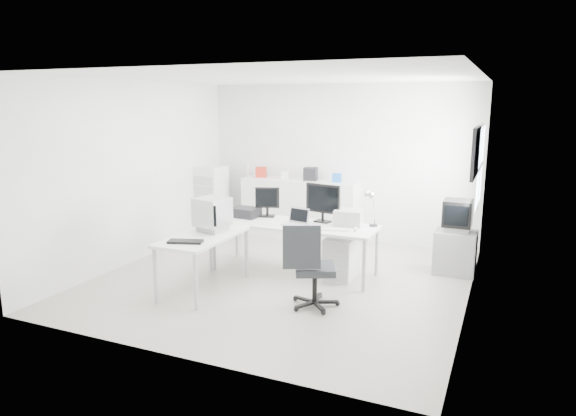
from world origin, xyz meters
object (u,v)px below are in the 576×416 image
at_px(lcd_monitor_small, 267,202).
at_px(lcd_monitor_large, 323,203).
at_px(laptop, 295,218).
at_px(crt_tv, 458,216).
at_px(drawer_pedestal, 340,258).
at_px(sideboard, 300,209).
at_px(tv_cabinet, 455,252).
at_px(inkjet_printer, 246,212).
at_px(main_desk, 294,248).
at_px(crt_monitor, 212,213).
at_px(filing_cabinet, 212,200).
at_px(laser_printer, 348,217).
at_px(side_desk, 204,262).
at_px(office_chair, 315,265).

bearing_deg(lcd_monitor_small, lcd_monitor_large, -18.43).
relative_size(laptop, crt_tv, 0.62).
relative_size(lcd_monitor_large, crt_tv, 1.16).
distance_m(drawer_pedestal, sideboard, 2.33).
bearing_deg(tv_cabinet, inkjet_printer, -164.84).
height_order(main_desk, inkjet_printer, inkjet_printer).
xyz_separation_m(inkjet_printer, crt_monitor, (0.00, -0.95, 0.18)).
bearing_deg(inkjet_printer, filing_cabinet, 141.38).
xyz_separation_m(laser_printer, filing_cabinet, (-3.07, 1.28, -0.21)).
distance_m(lcd_monitor_small, lcd_monitor_large, 0.90).
bearing_deg(lcd_monitor_large, lcd_monitor_small, -168.54).
distance_m(main_desk, drawer_pedestal, 0.71).
height_order(crt_monitor, crt_tv, crt_monitor).
relative_size(drawer_pedestal, lcd_monitor_large, 1.04).
distance_m(drawer_pedestal, laser_printer, 0.59).
bearing_deg(drawer_pedestal, crt_monitor, -149.86).
xyz_separation_m(lcd_monitor_small, sideboard, (-0.13, 1.66, -0.44)).
relative_size(laser_printer, sideboard, 0.18).
relative_size(side_desk, inkjet_printer, 3.47).
bearing_deg(laser_printer, crt_tv, 18.53).
bearing_deg(office_chair, crt_tv, 29.63).
bearing_deg(filing_cabinet, office_chair, -40.15).
height_order(inkjet_printer, crt_monitor, crt_monitor).
bearing_deg(inkjet_printer, tv_cabinet, 20.15).
bearing_deg(crt_tv, office_chair, -126.14).
relative_size(main_desk, lcd_monitor_small, 5.18).
height_order(main_desk, tv_cabinet, main_desk).
height_order(office_chair, filing_cabinet, filing_cabinet).
xyz_separation_m(main_desk, side_desk, (-0.85, -1.10, 0.00)).
bearing_deg(crt_monitor, crt_tv, 41.11).
height_order(inkjet_printer, filing_cabinet, filing_cabinet).
bearing_deg(side_desk, main_desk, 52.31).
distance_m(crt_tv, sideboard, 3.04).
bearing_deg(lcd_monitor_small, tv_cabinet, -4.62).
xyz_separation_m(side_desk, inkjet_printer, (0.00, 1.20, 0.45)).
bearing_deg(office_chair, lcd_monitor_small, 109.83).
bearing_deg(side_desk, drawer_pedestal, 36.57).
xyz_separation_m(lcd_monitor_large, sideboard, (-1.03, 1.66, -0.50)).
xyz_separation_m(drawer_pedestal, inkjet_printer, (-1.55, 0.05, 0.52)).
height_order(drawer_pedestal, tv_cabinet, tv_cabinet).
relative_size(main_desk, inkjet_printer, 5.95).
xyz_separation_m(main_desk, inkjet_printer, (-0.85, 0.10, 0.45)).
relative_size(crt_monitor, tv_cabinet, 0.79).
xyz_separation_m(lcd_monitor_small, office_chair, (1.28, -1.32, -0.45)).
bearing_deg(side_desk, laser_printer, 39.52).
bearing_deg(crt_monitor, drawer_pedestal, 40.95).
bearing_deg(side_desk, sideboard, 86.77).
bearing_deg(sideboard, main_desk, -70.43).
distance_m(main_desk, office_chair, 1.30).
bearing_deg(crt_tv, drawer_pedestal, -149.52).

